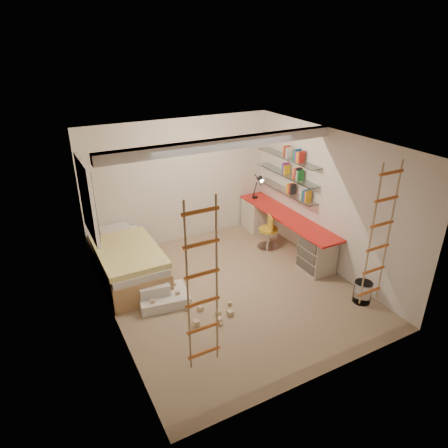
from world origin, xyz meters
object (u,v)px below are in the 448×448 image
desk (285,230)px  play_platform (161,295)px  bed (128,262)px  swivel_chair (268,237)px

desk → play_platform: bearing=-168.4°
desk → bed: (-3.20, 0.36, -0.07)m
desk → play_platform: desk is taller
swivel_chair → bed: bearing=175.3°
swivel_chair → play_platform: size_ratio=0.84×
bed → play_platform: 1.02m
swivel_chair → play_platform: swivel_chair is taller
desk → bed: size_ratio=1.40×
bed → swivel_chair: bearing=-4.7°
desk → bed: 3.22m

